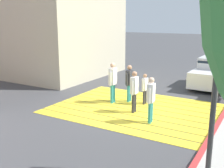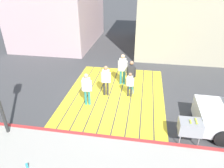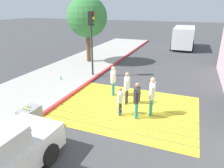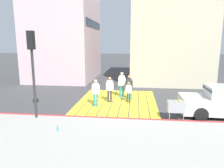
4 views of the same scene
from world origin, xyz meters
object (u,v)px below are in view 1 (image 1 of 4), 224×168
(traffic_light_corner, at_px, (218,44))
(pedestrian_adult_side, at_px, (113,80))
(pedestrian_adult_lead, at_px, (129,81))
(pedestrian_teen_behind, at_px, (134,89))
(pedestrian_child_with_racket, at_px, (145,87))
(pedestrian_adult_trailing, at_px, (151,97))
(car_parked_near_curb, at_px, (215,73))

(traffic_light_corner, height_order, pedestrian_adult_side, traffic_light_corner)
(pedestrian_adult_lead, distance_m, pedestrian_teen_behind, 1.43)
(pedestrian_teen_behind, distance_m, pedestrian_child_with_racket, 1.21)
(pedestrian_adult_trailing, height_order, pedestrian_teen_behind, same)
(traffic_light_corner, relative_size, pedestrian_teen_behind, 2.62)
(pedestrian_adult_trailing, distance_m, pedestrian_child_with_racket, 2.17)
(car_parked_near_curb, height_order, pedestrian_child_with_racket, car_parked_near_curb)
(car_parked_near_curb, distance_m, pedestrian_adult_trailing, 6.90)
(pedestrian_adult_side, distance_m, pedestrian_child_with_racket, 1.39)
(pedestrian_adult_trailing, bearing_deg, traffic_light_corner, 134.43)
(car_parked_near_curb, relative_size, pedestrian_adult_lead, 2.67)
(car_parked_near_curb, xyz_separation_m, traffic_light_corner, (-1.58, 9.33, 2.30))
(pedestrian_adult_lead, bearing_deg, pedestrian_child_with_racket, -179.29)
(traffic_light_corner, height_order, pedestrian_teen_behind, traffic_light_corner)
(pedestrian_adult_lead, distance_m, pedestrian_adult_trailing, 2.59)
(car_parked_near_curb, xyz_separation_m, pedestrian_adult_side, (3.17, 5.48, 0.29))
(pedestrian_adult_side, bearing_deg, car_parked_near_curb, -120.03)
(pedestrian_adult_trailing, height_order, pedestrian_child_with_racket, pedestrian_adult_trailing)
(pedestrian_adult_lead, distance_m, pedestrian_adult_side, 0.74)
(traffic_light_corner, height_order, pedestrian_adult_trailing, traffic_light_corner)
(car_parked_near_curb, xyz_separation_m, pedestrian_adult_trailing, (0.86, 6.84, 0.21))
(car_parked_near_curb, distance_m, pedestrian_adult_side, 6.34)
(car_parked_near_curb, distance_m, pedestrian_adult_lead, 5.63)
(pedestrian_adult_trailing, xyz_separation_m, pedestrian_teen_behind, (0.97, -0.70, -0.00))
(car_parked_near_curb, bearing_deg, pedestrian_teen_behind, 73.41)
(traffic_light_corner, bearing_deg, pedestrian_adult_lead, -45.96)
(car_parked_near_curb, height_order, pedestrian_adult_side, pedestrian_adult_side)
(pedestrian_child_with_racket, bearing_deg, pedestrian_adult_lead, 0.71)
(car_parked_near_curb, relative_size, pedestrian_child_with_racket, 3.30)
(pedestrian_adult_trailing, distance_m, pedestrian_teen_behind, 1.20)
(pedestrian_adult_trailing, bearing_deg, car_parked_near_curb, -97.15)
(traffic_light_corner, bearing_deg, pedestrian_adult_trailing, -45.57)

